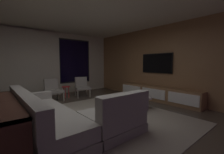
% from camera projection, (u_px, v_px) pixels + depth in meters
% --- Properties ---
extents(floor, '(9.20, 9.20, 0.00)m').
position_uv_depth(floor, '(93.00, 119.00, 3.56)').
color(floor, '#473D33').
extents(back_wall_with_window, '(6.60, 0.30, 2.70)m').
position_uv_depth(back_wall_with_window, '(44.00, 63.00, 6.17)').
color(back_wall_with_window, beige).
rests_on(back_wall_with_window, floor).
extents(media_wall, '(0.12, 7.80, 2.70)m').
position_uv_depth(media_wall, '(164.00, 63.00, 5.39)').
color(media_wall, '#8E6642').
rests_on(media_wall, floor).
extents(ceiling, '(8.20, 8.20, 0.00)m').
position_uv_depth(ceiling, '(92.00, 2.00, 3.32)').
color(ceiling, beige).
extents(area_rug, '(3.20, 3.80, 0.01)m').
position_uv_depth(area_rug, '(107.00, 117.00, 3.71)').
color(area_rug, gray).
rests_on(area_rug, floor).
extents(sectional_couch, '(1.98, 2.50, 0.82)m').
position_uv_depth(sectional_couch, '(63.00, 118.00, 2.84)').
color(sectional_couch, gray).
rests_on(sectional_couch, floor).
extents(coffee_table, '(1.16, 1.16, 0.36)m').
position_uv_depth(coffee_table, '(124.00, 103.00, 4.39)').
color(coffee_table, '#46271D').
rests_on(coffee_table, floor).
extents(book_stack_on_coffee_table, '(0.26, 0.20, 0.11)m').
position_uv_depth(book_stack_on_coffee_table, '(131.00, 95.00, 4.33)').
color(book_stack_on_coffee_table, tan).
rests_on(book_stack_on_coffee_table, coffee_table).
extents(accent_chair_near_window, '(0.67, 0.68, 0.78)m').
position_uv_depth(accent_chair_near_window, '(82.00, 86.00, 6.08)').
color(accent_chair_near_window, '#B2ADA0').
rests_on(accent_chair_near_window, floor).
extents(accent_chair_by_curtain, '(0.59, 0.60, 0.78)m').
position_uv_depth(accent_chair_by_curtain, '(53.00, 89.00, 5.33)').
color(accent_chair_by_curtain, '#B2ADA0').
rests_on(accent_chair_by_curtain, floor).
extents(side_stool, '(0.32, 0.32, 0.46)m').
position_uv_depth(side_stool, '(66.00, 89.00, 5.74)').
color(side_stool, red).
rests_on(side_stool, floor).
extents(media_console, '(0.46, 3.10, 0.52)m').
position_uv_depth(media_console, '(158.00, 94.00, 5.35)').
color(media_console, '#8E6642').
rests_on(media_console, floor).
extents(mounted_tv, '(0.05, 1.25, 0.72)m').
position_uv_depth(mounted_tv, '(157.00, 63.00, 5.52)').
color(mounted_tv, black).
extents(console_table_behind_couch, '(0.40, 2.10, 0.74)m').
position_uv_depth(console_table_behind_couch, '(4.00, 122.00, 2.35)').
color(console_table_behind_couch, '#46271D').
rests_on(console_table_behind_couch, floor).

